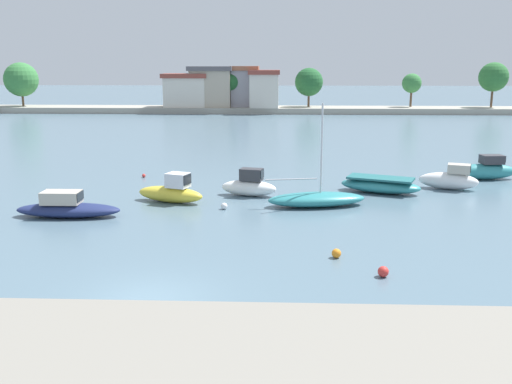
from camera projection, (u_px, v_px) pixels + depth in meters
ground_plane at (148, 300)px, 19.24m from camera, size 400.00×400.00×0.00m
moored_boat_1 at (67, 208)px, 29.61m from camera, size 5.44×1.71×1.35m
moored_boat_2 at (172, 192)px, 32.72m from camera, size 4.25×2.47×1.73m
moored_boat_3 at (249, 186)px, 34.30m from camera, size 3.57×1.94×1.67m
moored_boat_4 at (317, 199)px, 31.84m from camera, size 5.74×2.83×5.72m
moored_boat_5 at (380, 185)px, 35.24m from camera, size 5.28×3.62×0.96m
moored_boat_6 at (450, 179)px, 36.11m from camera, size 3.84×2.32×1.64m
moored_boat_7 at (486, 170)px, 39.24m from camera, size 4.50×1.73×1.69m
mooring_buoy_0 at (383, 272)px, 21.25m from camera, size 0.41×0.41×0.41m
mooring_buoy_1 at (144, 176)px, 40.00m from camera, size 0.26×0.26×0.26m
mooring_buoy_2 at (224, 206)px, 31.20m from camera, size 0.36×0.36×0.36m
mooring_buoy_3 at (336, 253)px, 23.34m from camera, size 0.39×0.39×0.39m
distant_shoreline at (239, 96)px, 93.43m from camera, size 139.20×7.32×8.10m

